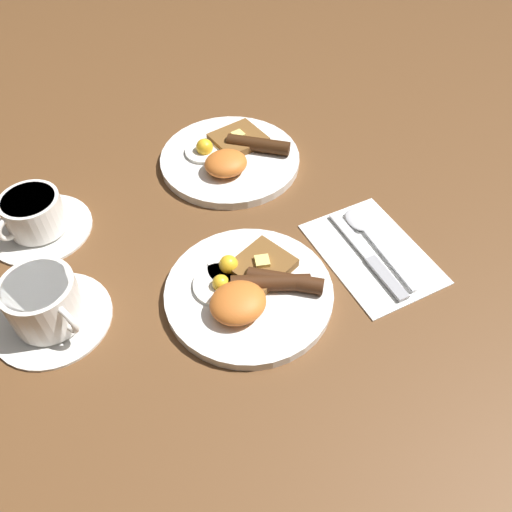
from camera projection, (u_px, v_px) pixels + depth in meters
ground_plane at (249, 296)px, 0.70m from camera, size 3.00×3.00×0.00m
breakfast_plate_near at (249, 290)px, 0.69m from camera, size 0.23×0.23×0.05m
breakfast_plate_far at (231, 157)px, 0.88m from camera, size 0.25×0.25×0.05m
teacup_near at (46, 305)px, 0.64m from camera, size 0.16×0.16×0.08m
teacup_far at (36, 217)px, 0.76m from camera, size 0.16×0.16×0.07m
napkin at (372, 253)px, 0.75m from camera, size 0.14×0.20×0.01m
knife at (370, 259)px, 0.73m from camera, size 0.02×0.19×0.01m
spoon at (363, 228)px, 0.77m from camera, size 0.04×0.18×0.01m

